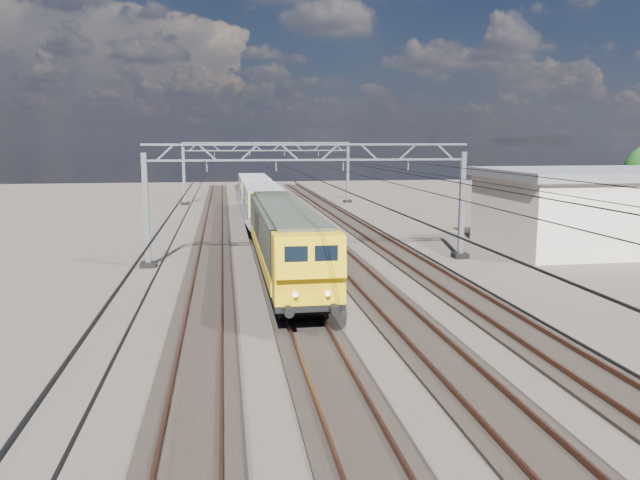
{
  "coord_description": "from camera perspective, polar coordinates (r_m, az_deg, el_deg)",
  "views": [
    {
      "loc": [
        -5.08,
        -32.64,
        7.27
      ],
      "look_at": [
        -0.41,
        -2.5,
        2.4
      ],
      "focal_mm": 35.0,
      "sensor_mm": 36.0,
      "label": 1
    }
  ],
  "objects": [
    {
      "name": "catenary_gantry_far",
      "position": [
        72.9,
        -4.83,
        6.39
      ],
      "size": [
        19.9,
        0.9,
        7.11
      ],
      "color": "#90969D",
      "rests_on": "ground"
    },
    {
      "name": "industrial_shed",
      "position": [
        47.4,
        26.11,
        2.64
      ],
      "size": [
        18.6,
        10.6,
        5.4
      ],
      "color": "beige",
      "rests_on": "ground"
    },
    {
      "name": "ground",
      "position": [
        33.82,
        0.03,
        -3.34
      ],
      "size": [
        160.0,
        160.0,
        0.0
      ],
      "primitive_type": "plane",
      "color": "black",
      "rests_on": "ground"
    },
    {
      "name": "track_loco",
      "position": [
        33.57,
        -3.35,
        -3.33
      ],
      "size": [
        2.6,
        140.0,
        0.3
      ],
      "color": "black",
      "rests_on": "ground"
    },
    {
      "name": "locomotive",
      "position": [
        32.6,
        -3.29,
        0.33
      ],
      "size": [
        2.76,
        21.1,
        3.62
      ],
      "color": "black",
      "rests_on": "ground"
    },
    {
      "name": "track_inner_east",
      "position": [
        34.17,
        3.35,
        -3.11
      ],
      "size": [
        2.6,
        140.0,
        0.3
      ],
      "color": "black",
      "rests_on": "ground"
    },
    {
      "name": "overhead_wires",
      "position": [
        40.99,
        -1.7,
        6.94
      ],
      "size": [
        12.03,
        140.0,
        0.53
      ],
      "color": "black",
      "rests_on": "ground"
    },
    {
      "name": "hopper_wagon_lead",
      "position": [
        50.12,
        -5.25,
        3.26
      ],
      "size": [
        3.38,
        13.0,
        3.25
      ],
      "color": "black",
      "rests_on": "ground"
    },
    {
      "name": "track_outer_west",
      "position": [
        33.44,
        -10.2,
        -3.51
      ],
      "size": [
        2.6,
        140.0,
        0.3
      ],
      "color": "black",
      "rests_on": "ground"
    },
    {
      "name": "catenary_gantry_mid",
      "position": [
        37.14,
        -0.92,
        3.87
      ],
      "size": [
        19.9,
        0.9,
        7.11
      ],
      "color": "#90969D",
      "rests_on": "ground"
    },
    {
      "name": "track_outer_east",
      "position": [
        35.21,
        9.74,
        -2.86
      ],
      "size": [
        2.6,
        140.0,
        0.3
      ],
      "color": "black",
      "rests_on": "ground"
    },
    {
      "name": "hopper_wagon_mid",
      "position": [
        64.24,
        -6.05,
        4.52
      ],
      "size": [
        3.38,
        13.0,
        3.25
      ],
      "color": "black",
      "rests_on": "ground"
    }
  ]
}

